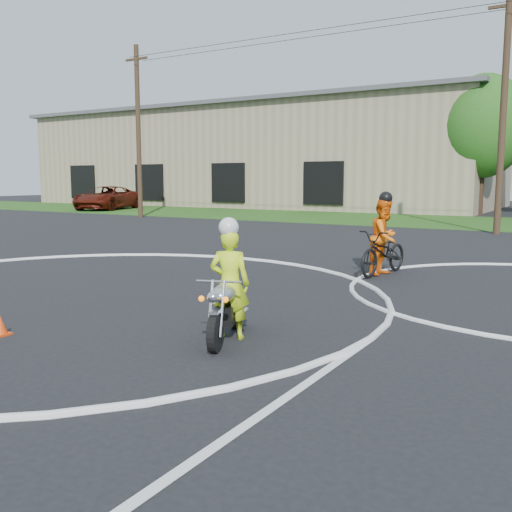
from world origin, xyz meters
The scene contains 9 objects.
grass_strip centered at (0.00, 27.00, 0.01)m, with size 120.00×10.00×0.02m, color #1E4714.
course_markings centered at (2.17, 4.35, 0.01)m, with size 19.05×19.05×0.12m.
primary_motorcycle centered at (4.21, 1.89, 0.46)m, with size 0.82×1.74×0.96m.
rider_primary_grp centered at (4.19, 2.02, 0.86)m, with size 0.69×0.57×1.77m.
rider_second_grp centered at (4.30, 8.57, 0.71)m, with size 1.04×2.18×2.02m.
pickup_grp centered at (-23.06, 26.13, 0.87)m, with size 4.58×6.84×1.74m.
traffic_cones centered at (3.53, 2.63, 0.14)m, with size 23.02×11.11×0.30m.
warehouse centered at (-18.00, 39.99, 4.16)m, with size 41.00×17.00×8.30m.
utility_poles centered at (5.00, 21.00, 5.20)m, with size 41.60×1.12×10.00m.
Camera 1 is at (8.73, -4.73, 2.32)m, focal length 40.00 mm.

